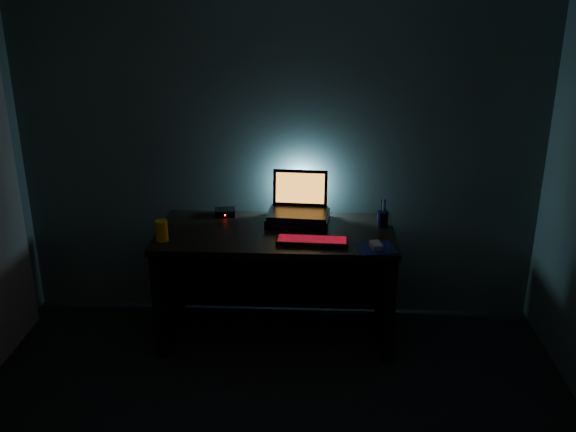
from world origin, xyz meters
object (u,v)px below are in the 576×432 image
object	(u,v)px
pen_cup	(383,219)
juice_glass	(162,231)
laptop	(299,203)
mouse	(376,245)
keyboard	(312,241)
router	(225,212)

from	to	relation	value
pen_cup	juice_glass	size ratio (longest dim) A/B	0.78
laptop	pen_cup	xyz separation A→B (m)	(0.54, -0.09, -0.07)
laptop	mouse	distance (m)	0.66
keyboard	mouse	distance (m)	0.38
mouse	juice_glass	world-z (taller)	juice_glass
mouse	juice_glass	xyz separation A→B (m)	(-1.29, 0.06, 0.05)
keyboard	mouse	size ratio (longest dim) A/B	4.42
mouse	pen_cup	world-z (taller)	pen_cup
laptop	router	world-z (taller)	laptop
keyboard	mouse	bearing A→B (deg)	-6.78
mouse	pen_cup	size ratio (longest dim) A/B	0.98
keyboard	pen_cup	xyz separation A→B (m)	(0.45, 0.29, 0.04)
keyboard	router	xyz separation A→B (m)	(-0.59, 0.44, 0.01)
router	mouse	bearing A→B (deg)	-36.19
keyboard	juice_glass	xyz separation A→B (m)	(-0.91, -0.01, 0.05)
router	laptop	bearing A→B (deg)	-15.68
keyboard	pen_cup	world-z (taller)	pen_cup
keyboard	juice_glass	size ratio (longest dim) A/B	3.39
mouse	router	distance (m)	1.10
laptop	keyboard	world-z (taller)	laptop
juice_glass	pen_cup	bearing A→B (deg)	12.44
laptop	pen_cup	size ratio (longest dim) A/B	3.92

